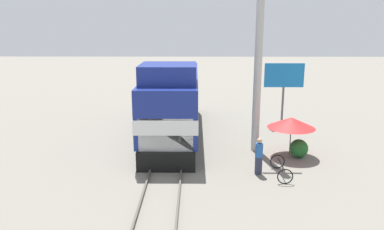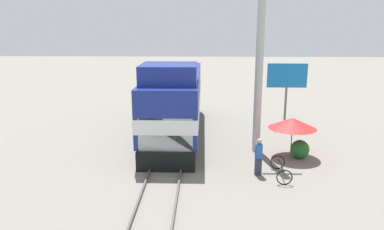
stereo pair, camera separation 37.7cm
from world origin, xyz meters
The scene contains 10 objects.
ground_plane centered at (0.00, 0.00, 0.00)m, with size 120.00×120.00×0.00m, color slate.
rail_near centered at (-0.72, 0.00, 0.07)m, with size 0.08×37.39×0.15m, color #4C4742.
rail_far centered at (0.72, 0.00, 0.07)m, with size 0.08×37.39×0.15m, color #4C4742.
locomotive centered at (0.00, 3.56, 2.02)m, with size 3.00×12.82×4.72m.
utility_pole centered at (4.58, 0.79, 4.84)m, with size 1.80×0.40×9.56m.
vendor_umbrella centered at (6.26, -0.07, 1.77)m, with size 2.43×2.43×2.04m.
billboard_sign centered at (7.18, 5.92, 3.17)m, with size 2.60×0.12×4.17m.
shrub_cluster centered at (6.65, -0.34, 0.47)m, with size 0.94×0.94×0.94m, color #236028.
person_bystander centered at (4.23, -2.59, 0.93)m, with size 0.34×0.34×1.71m.
bicycle centered at (5.21, -2.80, 0.35)m, with size 0.74×1.85×0.69m.
Camera 2 is at (1.74, -18.54, 6.66)m, focal length 35.00 mm.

